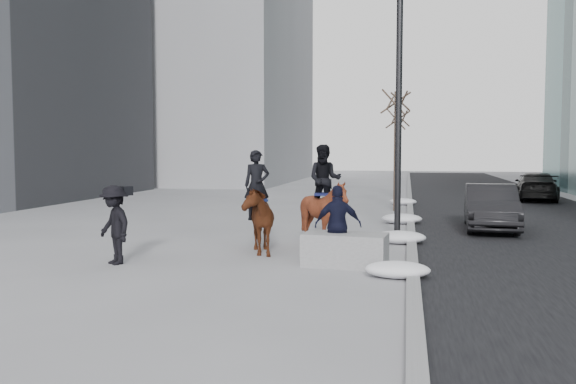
% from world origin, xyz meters
% --- Properties ---
extents(ground, '(120.00, 120.00, 0.00)m').
position_xyz_m(ground, '(0.00, 0.00, 0.00)').
color(ground, gray).
rests_on(ground, ground).
extents(road, '(8.00, 90.00, 0.01)m').
position_xyz_m(road, '(7.00, 10.00, 0.01)').
color(road, black).
rests_on(road, ground).
extents(curb, '(0.25, 90.00, 0.12)m').
position_xyz_m(curb, '(3.00, 10.00, 0.06)').
color(curb, gray).
rests_on(curb, ground).
extents(planter, '(1.89, 1.09, 0.72)m').
position_xyz_m(planter, '(1.56, -0.28, 0.36)').
color(planter, gray).
rests_on(planter, ground).
extents(car_near, '(1.77, 4.44, 1.43)m').
position_xyz_m(car_near, '(5.48, 6.63, 0.72)').
color(car_near, black).
rests_on(car_near, ground).
extents(car_far, '(2.63, 5.05, 1.40)m').
position_xyz_m(car_far, '(9.19, 18.71, 0.70)').
color(car_far, black).
rests_on(car_far, ground).
extents(tree_near, '(1.20, 1.20, 5.46)m').
position_xyz_m(tree_near, '(2.40, 12.10, 2.73)').
color(tree_near, '#3D2E24').
rests_on(tree_near, ground).
extents(tree_far, '(1.20, 1.20, 4.97)m').
position_xyz_m(tree_far, '(2.40, 18.27, 2.48)').
color(tree_far, '#33271E').
rests_on(tree_far, ground).
extents(mounted_left, '(1.55, 2.15, 2.53)m').
position_xyz_m(mounted_left, '(-0.78, 1.03, 0.94)').
color(mounted_left, '#4B240F').
rests_on(mounted_left, ground).
extents(mounted_right, '(1.44, 1.61, 2.67)m').
position_xyz_m(mounted_right, '(0.75, 2.27, 1.07)').
color(mounted_right, '#491E0E').
rests_on(mounted_right, ground).
extents(feeder, '(1.08, 0.93, 1.75)m').
position_xyz_m(feeder, '(1.38, -0.12, 0.88)').
color(feeder, black).
rests_on(feeder, ground).
extents(camera_crew, '(1.29, 1.21, 1.75)m').
position_xyz_m(camera_crew, '(-3.48, -1.01, 0.89)').
color(camera_crew, black).
rests_on(camera_crew, ground).
extents(lamppost, '(0.25, 0.89, 9.09)m').
position_xyz_m(lamppost, '(2.60, 4.47, 4.99)').
color(lamppost, black).
rests_on(lamppost, ground).
extents(snow_piles, '(1.38, 16.95, 0.35)m').
position_xyz_m(snow_piles, '(2.70, 5.73, 0.17)').
color(snow_piles, silver).
rests_on(snow_piles, ground).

